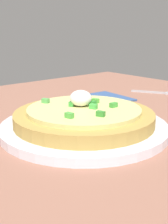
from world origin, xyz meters
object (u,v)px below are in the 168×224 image
(plate, at_px, (84,127))
(pizza, at_px, (84,116))
(napkin, at_px, (102,99))
(fork, at_px, (157,93))

(plate, xyz_separation_m, pizza, (0.00, 0.00, 0.02))
(napkin, bearing_deg, fork, -15.90)
(plate, bearing_deg, fork, 16.10)
(pizza, relative_size, fork, 2.17)
(napkin, bearing_deg, pizza, -141.57)
(plate, bearing_deg, napkin, 38.47)
(pizza, relative_size, napkin, 1.95)
(napkin, bearing_deg, plate, -141.53)
(plate, relative_size, pizza, 1.20)
(plate, xyz_separation_m, fork, (0.35, 0.10, -0.00))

